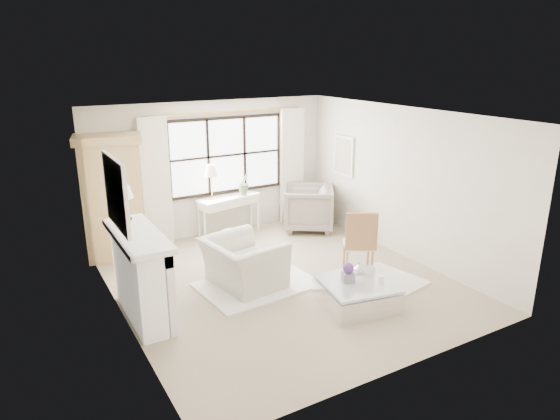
% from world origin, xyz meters
% --- Properties ---
extents(floor, '(5.50, 5.50, 0.00)m').
position_xyz_m(floor, '(0.00, 0.00, 0.00)').
color(floor, tan).
rests_on(floor, ground).
extents(ceiling, '(5.50, 5.50, 0.00)m').
position_xyz_m(ceiling, '(0.00, 0.00, 2.70)').
color(ceiling, white).
rests_on(ceiling, ground).
extents(wall_back, '(5.00, 0.00, 5.00)m').
position_xyz_m(wall_back, '(0.00, 2.75, 1.35)').
color(wall_back, beige).
rests_on(wall_back, ground).
extents(wall_front, '(5.00, 0.00, 5.00)m').
position_xyz_m(wall_front, '(0.00, -2.75, 1.35)').
color(wall_front, white).
rests_on(wall_front, ground).
extents(wall_left, '(0.00, 5.50, 5.50)m').
position_xyz_m(wall_left, '(-2.50, 0.00, 1.35)').
color(wall_left, white).
rests_on(wall_left, ground).
extents(wall_right, '(0.00, 5.50, 5.50)m').
position_xyz_m(wall_right, '(2.50, 0.00, 1.35)').
color(wall_right, beige).
rests_on(wall_right, ground).
extents(window_pane, '(2.40, 0.02, 1.50)m').
position_xyz_m(window_pane, '(0.30, 2.73, 1.60)').
color(window_pane, white).
rests_on(window_pane, wall_back).
extents(window_frame, '(2.50, 0.04, 1.50)m').
position_xyz_m(window_frame, '(0.30, 2.72, 1.60)').
color(window_frame, black).
rests_on(window_frame, wall_back).
extents(curtain_rod, '(3.30, 0.04, 0.04)m').
position_xyz_m(curtain_rod, '(0.30, 2.67, 2.47)').
color(curtain_rod, '#AD7F3C').
rests_on(curtain_rod, wall_back).
extents(curtain_left, '(0.55, 0.10, 2.47)m').
position_xyz_m(curtain_left, '(-1.20, 2.65, 1.24)').
color(curtain_left, silver).
rests_on(curtain_left, ground).
extents(curtain_right, '(0.55, 0.10, 2.47)m').
position_xyz_m(curtain_right, '(1.80, 2.65, 1.24)').
color(curtain_right, white).
rests_on(curtain_right, ground).
extents(fireplace, '(0.58, 1.66, 1.26)m').
position_xyz_m(fireplace, '(-2.27, 0.00, 0.65)').
color(fireplace, white).
rests_on(fireplace, ground).
extents(mirror_frame, '(0.05, 1.15, 0.95)m').
position_xyz_m(mirror_frame, '(-2.47, 0.00, 1.84)').
color(mirror_frame, white).
rests_on(mirror_frame, wall_left).
extents(mirror_glass, '(0.02, 1.00, 0.80)m').
position_xyz_m(mirror_glass, '(-2.44, 0.00, 1.84)').
color(mirror_glass, silver).
rests_on(mirror_glass, wall_left).
extents(art_frame, '(0.04, 0.62, 0.82)m').
position_xyz_m(art_frame, '(2.47, 1.70, 1.55)').
color(art_frame, white).
rests_on(art_frame, wall_right).
extents(art_canvas, '(0.01, 0.52, 0.72)m').
position_xyz_m(art_canvas, '(2.45, 1.70, 1.55)').
color(art_canvas, '#C2AE97').
rests_on(art_canvas, wall_right).
extents(mantel_lamp, '(0.22, 0.22, 0.51)m').
position_xyz_m(mantel_lamp, '(-2.22, 0.61, 1.65)').
color(mantel_lamp, black).
rests_on(mantel_lamp, fireplace).
extents(armoire, '(1.24, 0.92, 2.24)m').
position_xyz_m(armoire, '(-2.05, 2.41, 1.14)').
color(armoire, tan).
rests_on(armoire, floor).
extents(console_table, '(1.37, 0.72, 0.80)m').
position_xyz_m(console_table, '(0.21, 2.51, 0.40)').
color(console_table, white).
rests_on(console_table, floor).
extents(console_lamp, '(0.28, 0.28, 0.69)m').
position_xyz_m(console_lamp, '(-0.13, 2.53, 1.36)').
color(console_lamp, gold).
rests_on(console_lamp, console_table).
extents(orchid_plant, '(0.34, 0.32, 0.49)m').
position_xyz_m(orchid_plant, '(0.57, 2.50, 1.05)').
color(orchid_plant, '#536C48').
rests_on(orchid_plant, console_table).
extents(side_table, '(0.40, 0.40, 0.51)m').
position_xyz_m(side_table, '(-0.25, 1.32, 0.33)').
color(side_table, white).
rests_on(side_table, floor).
extents(rug_left, '(1.90, 1.41, 0.03)m').
position_xyz_m(rug_left, '(-0.40, 0.08, 0.02)').
color(rug_left, white).
rests_on(rug_left, floor).
extents(rug_right, '(1.63, 1.34, 0.03)m').
position_xyz_m(rug_right, '(1.26, -0.88, 0.01)').
color(rug_right, white).
rests_on(rug_right, floor).
extents(club_armchair, '(1.20, 1.33, 0.77)m').
position_xyz_m(club_armchair, '(-0.59, 0.19, 0.39)').
color(club_armchair, beige).
rests_on(club_armchair, floor).
extents(wingback_chair, '(1.40, 1.39, 0.93)m').
position_xyz_m(wingback_chair, '(1.79, 1.96, 0.46)').
color(wingback_chair, gray).
rests_on(wingback_chair, floor).
extents(french_chair, '(0.66, 0.66, 1.08)m').
position_xyz_m(french_chair, '(1.36, -0.27, 0.31)').
color(french_chair, '#A37044').
rests_on(french_chair, floor).
extents(coffee_table, '(1.17, 1.17, 0.38)m').
position_xyz_m(coffee_table, '(0.56, -1.24, 0.18)').
color(coffee_table, white).
rests_on(coffee_table, floor).
extents(planter_box, '(0.22, 0.22, 0.13)m').
position_xyz_m(planter_box, '(0.45, -1.16, 0.44)').
color(planter_box, slate).
rests_on(planter_box, coffee_table).
extents(planter_flowers, '(0.16, 0.16, 0.16)m').
position_xyz_m(planter_flowers, '(0.45, -1.16, 0.59)').
color(planter_flowers, '#522B6C').
rests_on(planter_flowers, planter_box).
extents(pillar_candle, '(0.09, 0.09, 0.12)m').
position_xyz_m(pillar_candle, '(0.82, -1.45, 0.44)').
color(pillar_candle, white).
rests_on(pillar_candle, coffee_table).
extents(coffee_vase, '(0.16, 0.16, 0.16)m').
position_xyz_m(coffee_vase, '(0.76, -1.02, 0.46)').
color(coffee_vase, silver).
rests_on(coffee_vase, coffee_table).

